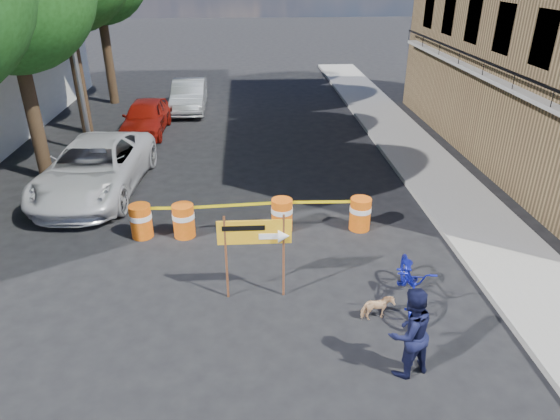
{
  "coord_description": "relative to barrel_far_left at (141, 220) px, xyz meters",
  "views": [
    {
      "loc": [
        -0.09,
        -8.96,
        6.52
      ],
      "look_at": [
        0.64,
        1.47,
        1.3
      ],
      "focal_mm": 32.0,
      "sensor_mm": 36.0,
      "label": 1
    }
  ],
  "objects": [
    {
      "name": "ground",
      "position": [
        2.91,
        -2.77,
        -0.47
      ],
      "size": [
        120.0,
        120.0,
        0.0
      ],
      "primitive_type": "plane",
      "color": "black",
      "rests_on": "ground"
    },
    {
      "name": "sidewalk_east",
      "position": [
        9.11,
        3.23,
        -0.4
      ],
      "size": [
        2.4,
        40.0,
        0.15
      ],
      "primitive_type": "cube",
      "color": "gray",
      "rests_on": "ground"
    },
    {
      "name": "streetlamp",
      "position": [
        -3.03,
        6.73,
        3.9
      ],
      "size": [
        1.25,
        0.18,
        8.0
      ],
      "color": "gray",
      "rests_on": "ground"
    },
    {
      "name": "barrel_far_left",
      "position": [
        0.0,
        0.0,
        0.0
      ],
      "size": [
        0.58,
        0.58,
        0.9
      ],
      "color": "#DA600C",
      "rests_on": "ground"
    },
    {
      "name": "barrel_mid_left",
      "position": [
        1.11,
        -0.05,
        0.0
      ],
      "size": [
        0.58,
        0.58,
        0.9
      ],
      "color": "#DA600C",
      "rests_on": "ground"
    },
    {
      "name": "barrel_mid_right",
      "position": [
        3.7,
        0.1,
        0.0
      ],
      "size": [
        0.58,
        0.58,
        0.9
      ],
      "color": "#DA600C",
      "rests_on": "ground"
    },
    {
      "name": "barrel_far_right",
      "position": [
        5.8,
        0.02,
        0.0
      ],
      "size": [
        0.58,
        0.58,
        0.9
      ],
      "color": "#DA600C",
      "rests_on": "ground"
    },
    {
      "name": "detour_sign",
      "position": [
        3.12,
        -2.84,
        0.97
      ],
      "size": [
        1.53,
        0.29,
        1.96
      ],
      "rotation": [
        0.0,
        0.0,
        -0.01
      ],
      "color": "#592D19",
      "rests_on": "ground"
    },
    {
      "name": "pedestrian",
      "position": [
        5.48,
        -5.25,
        0.4
      ],
      "size": [
        1.02,
        0.92,
        1.74
      ],
      "primitive_type": "imported",
      "rotation": [
        0.0,
        0.0,
        3.51
      ],
      "color": "black",
      "rests_on": "ground"
    },
    {
      "name": "bicycle",
      "position": [
        6.13,
        -3.31,
        0.6
      ],
      "size": [
        0.92,
        1.23,
        2.14
      ],
      "primitive_type": "imported",
      "rotation": [
        0.0,
        0.0,
        -0.17
      ],
      "color": "#141CA6",
      "rests_on": "ground"
    },
    {
      "name": "dog",
      "position": [
        5.34,
        -3.79,
        -0.2
      ],
      "size": [
        0.69,
        0.42,
        0.55
      ],
      "primitive_type": "imported",
      "rotation": [
        0.0,
        0.0,
        1.78
      ],
      "color": "#DEB07F",
      "rests_on": "ground"
    },
    {
      "name": "suv_white",
      "position": [
        -1.89,
        3.0,
        0.33
      ],
      "size": [
        3.06,
        5.96,
        1.61
      ],
      "primitive_type": "imported",
      "rotation": [
        0.0,
        0.0,
        -0.07
      ],
      "color": "silver",
      "rests_on": "ground"
    },
    {
      "name": "sedan_red",
      "position": [
        -1.37,
        8.98,
        0.23
      ],
      "size": [
        1.73,
        4.13,
        1.4
      ],
      "primitive_type": "imported",
      "rotation": [
        0.0,
        0.0,
        -0.02
      ],
      "color": "maroon",
      "rests_on": "ground"
    },
    {
      "name": "sedan_silver",
      "position": [
        0.11,
        12.55,
        0.24
      ],
      "size": [
        1.57,
        4.36,
        1.43
      ],
      "primitive_type": "imported",
      "rotation": [
        0.0,
        0.0,
        0.01
      ],
      "color": "#B0B4B8",
      "rests_on": "ground"
    }
  ]
}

